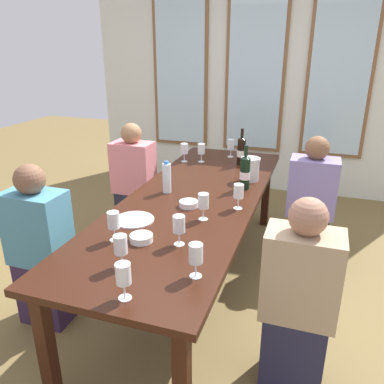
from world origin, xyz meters
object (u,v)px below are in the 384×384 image
(dining_table, at_px, (194,205))
(wine_glass_0, at_px, (196,254))
(wine_bottle_0, at_px, (245,172))
(tasting_bowl_1, at_px, (141,238))
(seated_person_0, at_px, (41,250))
(wine_glass_4, at_px, (123,275))
(white_plate_0, at_px, (134,220))
(water_bottle, at_px, (167,178))
(wine_glass_2, at_px, (203,202))
(wine_glass_6, at_px, (121,246))
(wine_bottle_1, at_px, (241,151))
(wine_glass_8, at_px, (231,145))
(seated_person_2, at_px, (134,184))
(metal_pitcher, at_px, (250,169))
(wine_glass_5, at_px, (201,150))
(wine_glass_7, at_px, (239,192))
(wine_glass_9, at_px, (113,221))
(wine_glass_3, at_px, (179,225))
(seated_person_1, at_px, (298,302))
(tasting_bowl_0, at_px, (189,204))
(seated_person_3, at_px, (310,206))
(wine_glass_1, at_px, (184,149))

(dining_table, distance_m, wine_glass_0, 1.04)
(dining_table, relative_size, wine_bottle_0, 7.99)
(tasting_bowl_1, relative_size, seated_person_0, 0.12)
(wine_glass_4, height_order, seated_person_0, seated_person_0)
(white_plate_0, relative_size, tasting_bowl_1, 1.95)
(water_bottle, relative_size, wine_glass_0, 1.38)
(wine_glass_2, relative_size, wine_glass_6, 1.00)
(wine_bottle_1, relative_size, wine_glass_8, 1.92)
(white_plate_0, relative_size, seated_person_2, 0.23)
(metal_pitcher, height_order, wine_glass_5, metal_pitcher)
(wine_glass_7, height_order, wine_glass_9, same)
(water_bottle, bearing_deg, white_plate_0, -91.20)
(wine_glass_4, height_order, wine_glass_6, same)
(wine_glass_5, relative_size, seated_person_0, 0.16)
(water_bottle, height_order, wine_glass_3, water_bottle)
(wine_glass_4, bearing_deg, wine_glass_7, 77.06)
(white_plate_0, bearing_deg, seated_person_1, -11.95)
(tasting_bowl_0, relative_size, seated_person_3, 0.12)
(wine_glass_9, bearing_deg, tasting_bowl_1, 14.13)
(tasting_bowl_1, relative_size, wine_glass_1, 0.75)
(white_plate_0, bearing_deg, wine_glass_1, 95.86)
(wine_bottle_1, bearing_deg, wine_glass_3, -90.33)
(metal_pitcher, distance_m, wine_glass_3, 1.20)
(tasting_bowl_0, relative_size, seated_person_1, 0.12)
(seated_person_0, bearing_deg, seated_person_1, -0.74)
(wine_bottle_0, height_order, wine_glass_9, wine_bottle_0)
(wine_bottle_1, bearing_deg, seated_person_2, -165.08)
(wine_glass_6, bearing_deg, wine_glass_8, 88.63)
(wine_glass_0, bearing_deg, wine_glass_8, 98.80)
(wine_bottle_0, bearing_deg, seated_person_3, 34.62)
(dining_table, bearing_deg, wine_glass_6, -92.33)
(wine_glass_4, height_order, wine_glass_5, same)
(white_plate_0, distance_m, wine_glass_0, 0.74)
(wine_glass_6, bearing_deg, seated_person_3, 62.47)
(wine_glass_7, height_order, wine_glass_8, same)
(wine_bottle_0, xyz_separation_m, wine_glass_3, (-0.16, -0.99, -0.01))
(wine_glass_0, distance_m, wine_glass_2, 0.64)
(tasting_bowl_0, distance_m, wine_glass_1, 1.08)
(white_plate_0, xyz_separation_m, tasting_bowl_1, (0.16, -0.23, 0.02))
(wine_glass_3, bearing_deg, water_bottle, 116.75)
(wine_glass_1, bearing_deg, wine_bottle_1, 8.76)
(wine_bottle_1, bearing_deg, wine_glass_4, -91.77)
(metal_pitcher, xyz_separation_m, wine_glass_8, (-0.31, 0.63, 0.03))
(seated_person_1, bearing_deg, wine_glass_2, 149.39)
(tasting_bowl_0, height_order, wine_glass_1, wine_glass_1)
(wine_glass_9, bearing_deg, wine_glass_4, -56.39)
(wine_glass_7, bearing_deg, water_bottle, 166.59)
(dining_table, xyz_separation_m, wine_bottle_1, (0.16, 0.90, 0.20))
(wine_glass_4, xyz_separation_m, wine_glass_9, (-0.31, 0.46, 0.00))
(metal_pitcher, xyz_separation_m, wine_glass_6, (-0.36, -1.49, 0.02))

